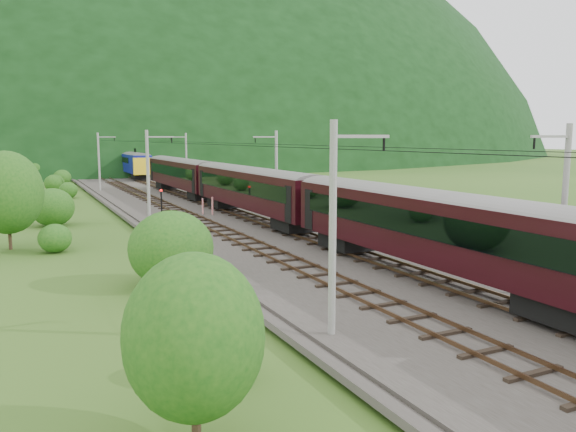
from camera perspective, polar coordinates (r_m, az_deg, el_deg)
name	(u,v)px	position (r m, az deg, el deg)	size (l,w,h in m)	color
ground	(457,318)	(25.38, 16.80, -9.93)	(600.00, 600.00, 0.00)	#2F541A
railbed	(337,267)	(33.08, 5.00, -5.16)	(14.00, 220.00, 0.30)	#38332D
track_left	(301,267)	(31.90, 1.28, -5.22)	(2.40, 220.00, 0.27)	brown
track_right	(371,259)	(34.30, 8.46, -4.37)	(2.40, 220.00, 0.27)	brown
catenary_left	(149,174)	(50.82, -13.95, 4.20)	(2.54, 192.28, 8.00)	gray
catenary_right	(276,170)	(54.66, -1.26, 4.68)	(2.54, 192.28, 8.00)	gray
overhead_wires	(338,147)	(32.22, 5.15, 6.97)	(4.83, 198.00, 0.03)	black
mountain_main	(56,154)	(278.23, -22.52, 5.82)	(504.00, 360.00, 244.00)	black
train	(319,195)	(39.29, 3.18, 2.19)	(3.14, 150.57, 5.47)	black
hazard_post_near	(203,206)	(54.73, -8.66, 1.00)	(0.17, 0.17, 1.55)	red
hazard_post_far	(212,206)	(54.25, -7.68, 1.04)	(0.18, 0.18, 1.70)	red
signal	(161,199)	(56.76, -12.74, 1.72)	(0.25, 0.25, 2.29)	black
vegetation_left	(74,233)	(33.93, -20.95, -1.61)	(12.18, 143.27, 6.79)	#1B4E14
vegetation_right	(416,216)	(45.80, 12.89, 0.00)	(7.08, 104.29, 3.05)	#1B4E14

